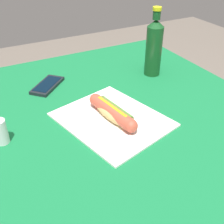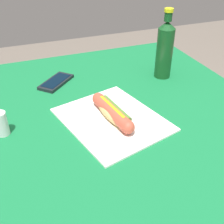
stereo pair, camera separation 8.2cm
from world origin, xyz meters
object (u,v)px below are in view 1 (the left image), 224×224
soda_bottle (154,47)px  salt_shaker (1,132)px  hot_dog (112,112)px  cell_phone (47,85)px

soda_bottle → salt_shaker: bearing=-74.9°
hot_dog → salt_shaker: size_ratio=2.99×
cell_phone → salt_shaker: size_ratio=2.11×
cell_phone → soda_bottle: size_ratio=0.58×
soda_bottle → salt_shaker: (0.16, -0.59, -0.08)m
hot_dog → cell_phone: 0.32m
cell_phone → salt_shaker: salt_shaker is taller
hot_dog → soda_bottle: 0.36m
salt_shaker → soda_bottle: bearing=105.1°
cell_phone → soda_bottle: 0.42m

